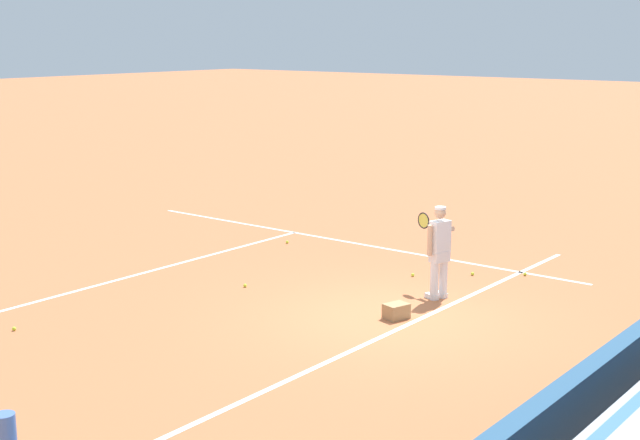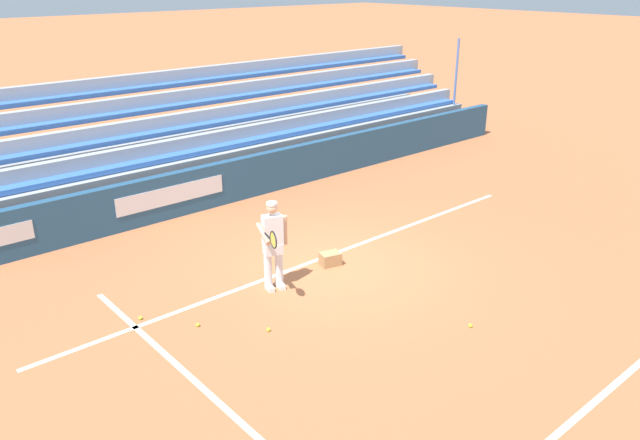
% 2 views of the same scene
% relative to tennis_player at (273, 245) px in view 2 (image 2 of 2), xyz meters
% --- Properties ---
extents(ground_plane, '(160.00, 160.00, 0.00)m').
position_rel_tennis_player_xyz_m(ground_plane, '(-1.50, 0.10, -0.89)').
color(ground_plane, '#B7663D').
extents(court_baseline_white, '(12.00, 0.10, 0.01)m').
position_rel_tennis_player_xyz_m(court_baseline_white, '(-1.50, -0.40, -0.89)').
color(court_baseline_white, white).
rests_on(court_baseline_white, ground).
extents(court_service_line_white, '(8.22, 0.10, 0.01)m').
position_rel_tennis_player_xyz_m(court_service_line_white, '(-1.50, 5.60, -0.89)').
color(court_service_line_white, white).
rests_on(court_service_line_white, ground).
extents(back_wall_sponsor_board, '(22.84, 0.25, 1.10)m').
position_rel_tennis_player_xyz_m(back_wall_sponsor_board, '(-1.48, -4.54, -0.34)').
color(back_wall_sponsor_board, navy).
rests_on(back_wall_sponsor_board, ground).
extents(bleacher_stand, '(21.70, 3.20, 3.40)m').
position_rel_tennis_player_xyz_m(bleacher_stand, '(-1.50, -6.77, -0.13)').
color(bleacher_stand, '#9EA3A8').
rests_on(bleacher_stand, ground).
extents(tennis_player, '(0.78, 0.95, 1.71)m').
position_rel_tennis_player_xyz_m(tennis_player, '(0.00, 0.00, 0.00)').
color(tennis_player, silver).
rests_on(tennis_player, ground).
extents(ball_box_cardboard, '(0.47, 0.40, 0.26)m').
position_rel_tennis_player_xyz_m(ball_box_cardboard, '(-1.47, -0.06, -0.76)').
color(ball_box_cardboard, '#A87F51').
rests_on(ball_box_cardboard, ground).
extents(tennis_ball_stray_back, '(0.07, 0.07, 0.07)m').
position_rel_tennis_player_xyz_m(tennis_ball_stray_back, '(1.80, 0.26, -0.86)').
color(tennis_ball_stray_back, '#CCE533').
rests_on(tennis_ball_stray_back, ground).
extents(tennis_ball_far_left, '(0.07, 0.07, 0.07)m').
position_rel_tennis_player_xyz_m(tennis_ball_far_left, '(-1.65, 3.28, -0.86)').
color(tennis_ball_far_left, '#CCE533').
rests_on(tennis_ball_far_left, ground).
extents(tennis_ball_near_player, '(0.07, 0.07, 0.07)m').
position_rel_tennis_player_xyz_m(tennis_ball_near_player, '(0.99, 1.16, -0.86)').
color(tennis_ball_near_player, '#CCE533').
rests_on(tennis_ball_near_player, ground).
extents(tennis_ball_by_box, '(0.07, 0.07, 0.07)m').
position_rel_tennis_player_xyz_m(tennis_ball_by_box, '(2.43, -0.58, -0.86)').
color(tennis_ball_by_box, '#CCE533').
rests_on(tennis_ball_by_box, ground).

